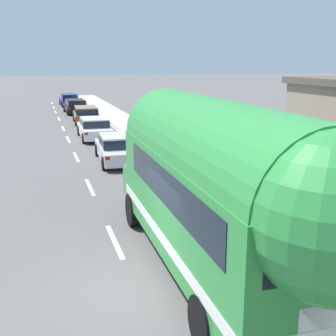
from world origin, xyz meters
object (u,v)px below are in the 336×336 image
(painted_bus, at_px, (221,185))
(car_second, at_px, (94,127))
(car_fifth, at_px, (69,99))
(car_lead, at_px, (118,147))
(car_third, at_px, (86,114))
(car_fourth, at_px, (75,105))

(painted_bus, height_order, car_second, painted_bus)
(painted_bus, height_order, car_fifth, painted_bus)
(painted_bus, bearing_deg, car_second, 90.52)
(painted_bus, height_order, car_lead, painted_bus)
(painted_bus, xyz_separation_m, car_second, (-0.18, 19.69, -1.57))
(car_third, xyz_separation_m, car_fifth, (-0.20, 14.95, 0.00))
(painted_bus, relative_size, car_lead, 2.28)
(car_third, xyz_separation_m, car_fourth, (-0.21, 7.08, 0.00))
(car_second, relative_size, car_third, 1.03)
(painted_bus, distance_m, car_second, 19.76)
(car_lead, relative_size, car_fourth, 1.02)
(car_lead, distance_m, car_fifth, 29.34)
(car_lead, xyz_separation_m, car_second, (-0.22, 7.03, -0.00))
(painted_bus, relative_size, car_fifth, 2.39)
(painted_bus, relative_size, car_third, 2.40)
(car_lead, height_order, car_fifth, same)
(car_fifth, bearing_deg, car_second, -90.22)
(car_third, bearing_deg, car_fourth, 91.72)
(car_second, distance_m, car_fifth, 22.32)
(car_fourth, xyz_separation_m, car_fifth, (0.01, 7.86, -0.00))
(car_second, bearing_deg, car_fifth, 89.78)
(car_second, bearing_deg, car_third, 87.76)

